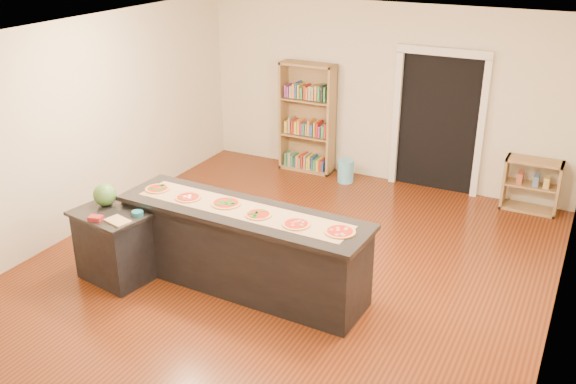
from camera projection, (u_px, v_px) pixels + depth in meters
The scene contains 18 objects.
room at pixel (280, 165), 7.13m from camera, with size 6.00×7.00×2.80m.
doorway at pixel (439, 114), 9.68m from camera, with size 1.40×0.09×2.21m.
kitchen_island at pixel (243, 249), 7.25m from camera, with size 2.96×0.80×0.98m.
side_counter at pixel (114, 245), 7.45m from camera, with size 0.86×0.63×0.85m.
bookshelf at pixel (307, 118), 10.53m from camera, with size 0.91×0.32×1.81m, color #9E7C4C.
low_shelf at pixel (531, 185), 9.24m from camera, with size 0.78×0.33×0.78m, color #9E7C4C.
waste_bin at pixel (346, 171), 10.31m from camera, with size 0.25×0.25×0.37m, color #63B9DD.
kraft_paper at pixel (242, 209), 7.06m from camera, with size 2.57×0.46×0.00m, color #A98257.
watermelon at pixel (105, 195), 7.41m from camera, with size 0.27×0.27×0.27m, color #144214.
cutting_board at pixel (118, 221), 7.06m from camera, with size 0.28×0.19×0.02m, color tan.
package_red at pixel (96, 218), 7.08m from camera, with size 0.15×0.10×0.05m, color maroon.
package_teal at pixel (138, 213), 7.20m from camera, with size 0.13×0.13×0.05m, color #195966.
pizza_a at pixel (157, 189), 7.57m from camera, with size 0.30×0.30×0.02m.
pizza_b at pixel (188, 197), 7.34m from camera, with size 0.30×0.30×0.02m.
pizza_c at pixel (226, 203), 7.19m from camera, with size 0.34×0.34×0.02m.
pizza_d at pixel (258, 214), 6.92m from camera, with size 0.28×0.28×0.02m.
pizza_e at pixel (296, 224), 6.70m from camera, with size 0.29×0.29×0.02m.
pizza_f at pixel (340, 232), 6.54m from camera, with size 0.34×0.34×0.02m.
Camera 1 is at (3.10, -5.91, 3.94)m, focal length 40.00 mm.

